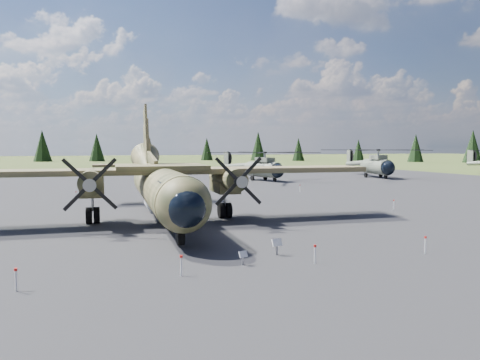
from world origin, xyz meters
name	(u,v)px	position (x,y,z in m)	size (l,w,h in m)	color
ground	(197,221)	(0.00, 0.00, 0.00)	(500.00, 500.00, 0.00)	#4C5827
apron	(170,204)	(0.00, 10.00, 0.00)	(120.00, 120.00, 0.04)	#515155
transport_plane	(160,180)	(-2.32, 1.35, 2.80)	(29.63, 26.89, 9.76)	#2F361D
helicopter_near	(263,160)	(18.70, 33.90, 3.13)	(21.33, 22.16, 4.41)	slate
helicopter_mid	(377,157)	(38.99, 33.88, 3.37)	(21.07, 23.08, 4.75)	slate
info_placard_left	(243,256)	(-1.09, -12.70, 0.42)	(0.44, 0.29, 0.64)	gray
info_placard_right	(277,244)	(1.07, -11.45, 0.53)	(0.54, 0.28, 0.80)	gray
barrier_fence	(191,214)	(-0.46, -0.08, 0.51)	(33.12, 29.62, 0.85)	white
treeline	(306,152)	(10.45, 3.85, 4.73)	(297.35, 297.39, 10.96)	black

